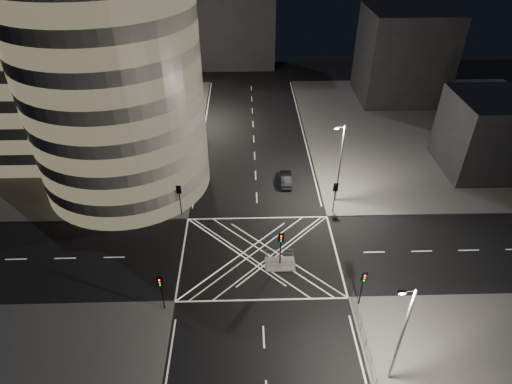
{
  "coord_description": "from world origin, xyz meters",
  "views": [
    {
      "loc": [
        -1.29,
        -32.27,
        31.07
      ],
      "look_at": [
        -0.17,
        6.97,
        3.0
      ],
      "focal_mm": 30.0,
      "sensor_mm": 36.0,
      "label": 1
    }
  ],
  "objects_px": {
    "traffic_signal_nl": "(161,287)",
    "sedan": "(286,179)",
    "street_lamp_left_near": "(177,151)",
    "street_lamp_right_near": "(401,334)",
    "traffic_signal_nr": "(363,283)",
    "traffic_signal_fl": "(179,195)",
    "street_lamp_right_far": "(340,162)",
    "central_island": "(280,264)",
    "traffic_signal_island": "(281,243)",
    "traffic_signal_fr": "(335,192)",
    "street_lamp_left_far": "(191,92)"
  },
  "relations": [
    {
      "from": "traffic_signal_island",
      "to": "street_lamp_right_far",
      "type": "relative_size",
      "value": 0.4
    },
    {
      "from": "traffic_signal_nr",
      "to": "street_lamp_right_far",
      "type": "height_order",
      "value": "street_lamp_right_far"
    },
    {
      "from": "traffic_signal_island",
      "to": "street_lamp_right_near",
      "type": "xyz_separation_m",
      "value": [
        7.44,
        -12.5,
        2.63
      ]
    },
    {
      "from": "traffic_signal_fl",
      "to": "traffic_signal_nr",
      "type": "bearing_deg",
      "value": -37.69
    },
    {
      "from": "traffic_signal_nr",
      "to": "sedan",
      "type": "relative_size",
      "value": 0.98
    },
    {
      "from": "traffic_signal_nr",
      "to": "sedan",
      "type": "height_order",
      "value": "traffic_signal_nr"
    },
    {
      "from": "central_island",
      "to": "sedan",
      "type": "height_order",
      "value": "sedan"
    },
    {
      "from": "central_island",
      "to": "traffic_signal_island",
      "type": "relative_size",
      "value": 0.75
    },
    {
      "from": "traffic_signal_fr",
      "to": "street_lamp_left_far",
      "type": "xyz_separation_m",
      "value": [
        -18.24,
        23.2,
        2.63
      ]
    },
    {
      "from": "traffic_signal_island",
      "to": "street_lamp_right_near",
      "type": "distance_m",
      "value": 14.78
    },
    {
      "from": "traffic_signal_nl",
      "to": "traffic_signal_nr",
      "type": "height_order",
      "value": "same"
    },
    {
      "from": "sedan",
      "to": "traffic_signal_island",
      "type": "bearing_deg",
      "value": 85.42
    },
    {
      "from": "sedan",
      "to": "street_lamp_left_near",
      "type": "bearing_deg",
      "value": 6.84
    },
    {
      "from": "traffic_signal_fr",
      "to": "sedan",
      "type": "relative_size",
      "value": 0.98
    },
    {
      "from": "traffic_signal_nl",
      "to": "street_lamp_left_near",
      "type": "xyz_separation_m",
      "value": [
        -0.64,
        18.8,
        2.63
      ]
    },
    {
      "from": "central_island",
      "to": "street_lamp_right_near",
      "type": "xyz_separation_m",
      "value": [
        7.44,
        -12.5,
        5.47
      ]
    },
    {
      "from": "central_island",
      "to": "sedan",
      "type": "distance_m",
      "value": 14.61
    },
    {
      "from": "traffic_signal_nl",
      "to": "traffic_signal_island",
      "type": "distance_m",
      "value": 12.03
    },
    {
      "from": "central_island",
      "to": "street_lamp_right_far",
      "type": "bearing_deg",
      "value": 54.7
    },
    {
      "from": "street_lamp_left_near",
      "to": "street_lamp_right_near",
      "type": "bearing_deg",
      "value": -54.03
    },
    {
      "from": "central_island",
      "to": "traffic_signal_fr",
      "type": "relative_size",
      "value": 0.75
    },
    {
      "from": "central_island",
      "to": "street_lamp_right_far",
      "type": "height_order",
      "value": "street_lamp_right_far"
    },
    {
      "from": "street_lamp_left_far",
      "to": "sedan",
      "type": "distance_m",
      "value": 22.11
    },
    {
      "from": "traffic_signal_island",
      "to": "traffic_signal_fl",
      "type": "bearing_deg",
      "value": 142.46
    },
    {
      "from": "street_lamp_left_near",
      "to": "street_lamp_right_far",
      "type": "height_order",
      "value": "same"
    },
    {
      "from": "central_island",
      "to": "sedan",
      "type": "bearing_deg",
      "value": 82.84
    },
    {
      "from": "central_island",
      "to": "street_lamp_left_near",
      "type": "bearing_deg",
      "value": 130.27
    },
    {
      "from": "traffic_signal_nl",
      "to": "sedan",
      "type": "distance_m",
      "value": 23.58
    },
    {
      "from": "traffic_signal_island",
      "to": "street_lamp_left_near",
      "type": "bearing_deg",
      "value": 130.27
    },
    {
      "from": "traffic_signal_nr",
      "to": "traffic_signal_nl",
      "type": "bearing_deg",
      "value": 180.0
    },
    {
      "from": "traffic_signal_fl",
      "to": "traffic_signal_fr",
      "type": "xyz_separation_m",
      "value": [
        17.6,
        0.0,
        0.0
      ]
    },
    {
      "from": "street_lamp_right_far",
      "to": "street_lamp_right_near",
      "type": "distance_m",
      "value": 23.0
    },
    {
      "from": "street_lamp_left_near",
      "to": "sedan",
      "type": "distance_m",
      "value": 14.16
    },
    {
      "from": "traffic_signal_fl",
      "to": "traffic_signal_nl",
      "type": "bearing_deg",
      "value": -90.0
    },
    {
      "from": "traffic_signal_fl",
      "to": "street_lamp_left_near",
      "type": "xyz_separation_m",
      "value": [
        -0.64,
        5.2,
        2.63
      ]
    },
    {
      "from": "traffic_signal_nr",
      "to": "street_lamp_right_far",
      "type": "distance_m",
      "value": 16.03
    },
    {
      "from": "traffic_signal_island",
      "to": "street_lamp_right_far",
      "type": "distance_m",
      "value": 13.13
    },
    {
      "from": "central_island",
      "to": "traffic_signal_island",
      "type": "distance_m",
      "value": 2.84
    },
    {
      "from": "traffic_signal_fr",
      "to": "street_lamp_left_near",
      "type": "distance_m",
      "value": 19.14
    },
    {
      "from": "street_lamp_right_far",
      "to": "central_island",
      "type": "bearing_deg",
      "value": -125.3
    },
    {
      "from": "traffic_signal_fl",
      "to": "street_lamp_left_near",
      "type": "height_order",
      "value": "street_lamp_left_near"
    },
    {
      "from": "traffic_signal_nr",
      "to": "central_island",
      "type": "bearing_deg",
      "value": 142.07
    },
    {
      "from": "central_island",
      "to": "street_lamp_left_far",
      "type": "height_order",
      "value": "street_lamp_left_far"
    },
    {
      "from": "central_island",
      "to": "street_lamp_right_far",
      "type": "xyz_separation_m",
      "value": [
        7.44,
        10.5,
        5.47
      ]
    },
    {
      "from": "traffic_signal_nl",
      "to": "street_lamp_right_far",
      "type": "distance_m",
      "value": 24.27
    },
    {
      "from": "traffic_signal_fl",
      "to": "street_lamp_right_near",
      "type": "relative_size",
      "value": 0.4
    },
    {
      "from": "street_lamp_right_near",
      "to": "traffic_signal_fr",
      "type": "bearing_deg",
      "value": 91.75
    },
    {
      "from": "street_lamp_right_far",
      "to": "traffic_signal_nl",
      "type": "bearing_deg",
      "value": -139.09
    },
    {
      "from": "traffic_signal_nl",
      "to": "street_lamp_left_far",
      "type": "bearing_deg",
      "value": 90.99
    },
    {
      "from": "traffic_signal_fl",
      "to": "street_lamp_right_near",
      "type": "bearing_deg",
      "value": -48.76
    }
  ]
}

